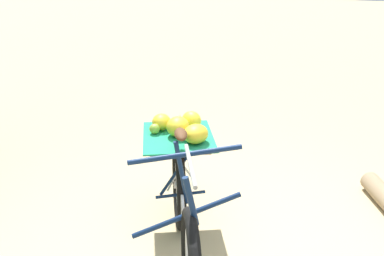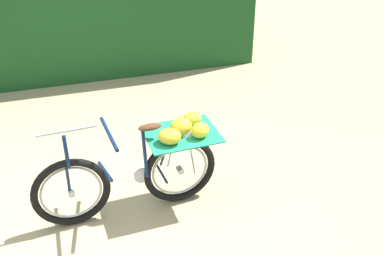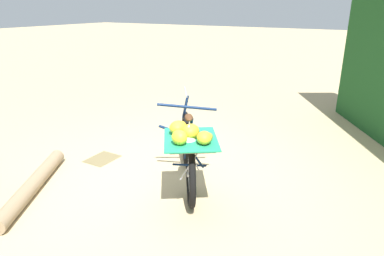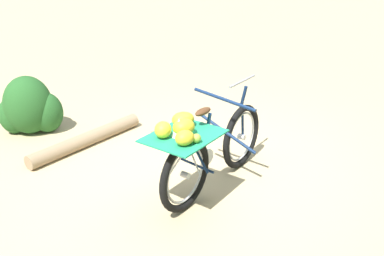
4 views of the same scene
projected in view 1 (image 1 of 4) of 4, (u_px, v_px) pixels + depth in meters
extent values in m
torus|color=black|center=(179.00, 185.00, 3.44)|extent=(0.64, 0.47, 0.73)
torus|color=#B7B7BC|center=(179.00, 185.00, 3.44)|extent=(0.48, 0.34, 0.57)
cylinder|color=#B7B7BC|center=(179.00, 185.00, 3.44)|extent=(0.09, 0.10, 0.06)
cylinder|color=#0F2347|center=(186.00, 215.00, 2.70)|extent=(0.42, 0.60, 0.30)
cylinder|color=#0F2347|center=(185.00, 155.00, 2.63)|extent=(0.43, 0.61, 0.11)
cylinder|color=#0F2347|center=(182.00, 173.00, 3.02)|extent=(0.09, 0.11, 0.49)
cylinder|color=#0F2347|center=(180.00, 195.00, 3.25)|extent=(0.23, 0.33, 0.05)
cylinder|color=#0F2347|center=(180.00, 167.00, 3.22)|extent=(0.20, 0.28, 0.47)
cylinder|color=#0F2347|center=(191.00, 250.00, 2.40)|extent=(0.05, 0.06, 0.30)
cylinder|color=#0F2347|center=(191.00, 201.00, 2.31)|extent=(0.08, 0.10, 0.30)
cylinder|color=gray|center=(190.00, 164.00, 2.27)|extent=(0.44, 0.31, 0.02)
ellipsoid|color=#4C2D19|center=(181.00, 134.00, 2.99)|extent=(0.23, 0.20, 0.06)
cylinder|color=#B7B7BC|center=(182.00, 206.00, 3.07)|extent=(0.14, 0.11, 0.16)
cylinder|color=#B7B7BC|center=(179.00, 168.00, 3.28)|extent=(0.13, 0.18, 0.39)
cylinder|color=#B7B7BC|center=(178.00, 157.00, 3.48)|extent=(0.15, 0.21, 0.39)
cube|color=brown|center=(178.00, 139.00, 3.32)|extent=(0.74, 0.70, 0.02)
cube|color=#1E8C60|center=(178.00, 136.00, 3.31)|extent=(0.87, 0.83, 0.01)
ellipsoid|color=gold|center=(161.00, 122.00, 3.42)|extent=(0.22, 0.21, 0.13)
ellipsoid|color=gold|center=(196.00, 134.00, 3.15)|extent=(0.23, 0.20, 0.14)
ellipsoid|color=gold|center=(178.00, 126.00, 3.28)|extent=(0.26, 0.24, 0.15)
ellipsoid|color=yellow|center=(191.00, 120.00, 3.43)|extent=(0.21, 0.22, 0.15)
sphere|color=#8CAD38|center=(155.00, 129.00, 3.34)|extent=(0.08, 0.08, 0.08)
sphere|color=#8CAD38|center=(183.00, 131.00, 3.28)|extent=(0.09, 0.09, 0.09)
cone|color=white|center=(180.00, 124.00, 3.32)|extent=(0.19, 0.19, 0.17)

